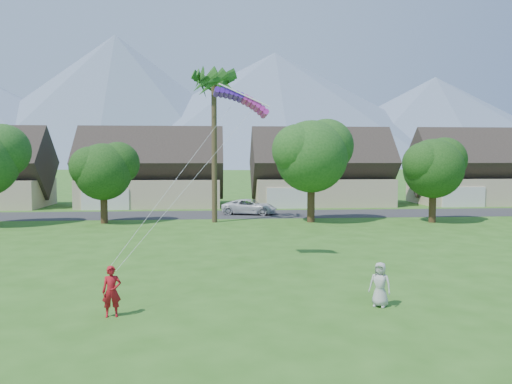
{
  "coord_description": "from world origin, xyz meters",
  "views": [
    {
      "loc": [
        -1.79,
        -12.81,
        5.4
      ],
      "look_at": [
        0.0,
        10.0,
        3.8
      ],
      "focal_mm": 35.0,
      "sensor_mm": 36.0,
      "label": 1
    }
  ],
  "objects": [
    {
      "name": "ground",
      "position": [
        0.0,
        0.0,
        0.0
      ],
      "size": [
        500.0,
        500.0,
        0.0
      ],
      "primitive_type": "plane",
      "color": "#2D6019",
      "rests_on": "ground"
    },
    {
      "name": "street",
      "position": [
        0.0,
        34.0,
        0.01
      ],
      "size": [
        90.0,
        7.0,
        0.01
      ],
      "primitive_type": "cube",
      "color": "#2D2D30",
      "rests_on": "ground"
    },
    {
      "name": "kite_flyer",
      "position": [
        -5.36,
        4.09,
        0.87
      ],
      "size": [
        0.68,
        0.49,
        1.74
      ],
      "primitive_type": "imported",
      "rotation": [
        0.0,
        0.0,
        0.13
      ],
      "color": "#A4121B",
      "rests_on": "ground"
    },
    {
      "name": "watcher",
      "position": [
        4.07,
        4.51,
        0.81
      ],
      "size": [
        0.94,
        0.87,
        1.62
      ],
      "primitive_type": "imported",
      "rotation": [
        0.0,
        0.0,
        -0.59
      ],
      "color": "#B3B2AE",
      "rests_on": "ground"
    },
    {
      "name": "parked_car",
      "position": [
        1.27,
        34.0,
        0.72
      ],
      "size": [
        5.59,
        3.62,
        1.43
      ],
      "primitive_type": "imported",
      "rotation": [
        0.0,
        0.0,
        1.31
      ],
      "color": "silver",
      "rests_on": "ground"
    },
    {
      "name": "mountain_ridge",
      "position": [
        10.4,
        260.0,
        29.07
      ],
      "size": [
        540.0,
        240.0,
        70.0
      ],
      "color": "slate",
      "rests_on": "ground"
    },
    {
      "name": "houses_row",
      "position": [
        0.49,
        42.99,
        3.44
      ],
      "size": [
        72.75,
        8.19,
        8.86
      ],
      "color": "beige",
      "rests_on": "ground"
    },
    {
      "name": "tree_row",
      "position": [
        -1.14,
        27.92,
        4.89
      ],
      "size": [
        62.27,
        6.67,
        8.45
      ],
      "color": "#47301C",
      "rests_on": "ground"
    },
    {
      "name": "fan_palm",
      "position": [
        -2.0,
        28.5,
        11.8
      ],
      "size": [
        3.0,
        3.0,
        13.8
      ],
      "color": "#4C3D26",
      "rests_on": "ground"
    },
    {
      "name": "parafoil_kite",
      "position": [
        -0.49,
        12.29,
        8.32
      ],
      "size": [
        2.84,
        1.02,
        0.5
      ],
      "rotation": [
        0.0,
        0.0,
        0.01
      ],
      "color": "#5219C0",
      "rests_on": "ground"
    }
  ]
}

